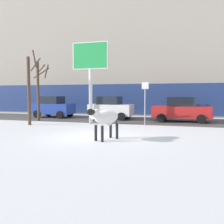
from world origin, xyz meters
TOP-DOWN VIEW (x-y plane):
  - ground_plane at (0.00, 0.00)m, footprint 120.00×120.00m
  - road_strip at (0.00, 7.99)m, footprint 60.00×5.60m
  - building_facade at (0.00, 14.49)m, footprint 44.00×6.10m
  - cow_holstein at (0.64, -0.51)m, footprint 1.17×1.89m
  - billboard at (-2.17, 4.85)m, footprint 2.52×0.24m
  - car_blue_hatchback at (-7.09, 8.33)m, footprint 3.57×2.05m
  - car_white_hatchback at (-1.74, 8.20)m, footprint 3.57×2.05m
  - car_red_sedan at (3.84, 7.95)m, footprint 4.27×2.13m
  - pedestrian_near_billboard at (4.65, 10.84)m, footprint 0.36×0.24m
  - pedestrian_by_cars at (4.00, 10.84)m, footprint 0.36×0.24m
  - bare_tree_left_lot at (-5.82, 3.15)m, footprint 1.08×1.05m
  - bare_tree_right_lot at (-6.78, 5.69)m, footprint 1.75×1.08m
  - street_sign at (1.55, 5.04)m, footprint 0.44×0.08m

SIDE VIEW (x-z plane):
  - ground_plane at x=0.00m, z-range 0.00..0.00m
  - road_strip at x=0.00m, z-range 0.00..0.01m
  - pedestrian_near_billboard at x=4.65m, z-range 0.01..1.74m
  - pedestrian_by_cars at x=4.00m, z-range 0.01..1.74m
  - car_red_sedan at x=3.84m, z-range -0.01..1.83m
  - car_blue_hatchback at x=-7.09m, z-range 0.00..1.86m
  - car_white_hatchback at x=-1.74m, z-range 0.00..1.86m
  - cow_holstein at x=0.64m, z-range 0.23..1.77m
  - street_sign at x=1.55m, z-range 0.26..3.08m
  - bare_tree_left_lot at x=-5.82m, z-range 0.01..4.89m
  - bare_tree_right_lot at x=-6.78m, z-range 0.23..4.81m
  - billboard at x=-2.17m, z-range 1.53..7.09m
  - building_facade at x=0.00m, z-range -0.02..12.98m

